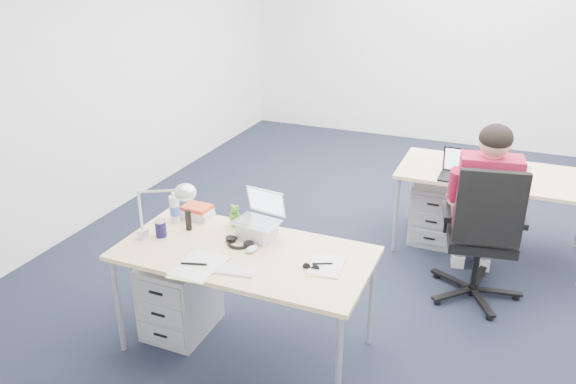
{
  "coord_description": "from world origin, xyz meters",
  "views": [
    {
      "loc": [
        0.69,
        -4.28,
        2.46
      ],
      "look_at": [
        -0.75,
        -0.82,
        0.85
      ],
      "focal_mm": 35.0,
      "sensor_mm": 36.0,
      "label": 1
    }
  ],
  "objects": [
    {
      "name": "drawer_pedestal_far",
      "position": [
        0.15,
        0.52,
        0.28
      ],
      "size": [
        0.4,
        0.5,
        0.55
      ],
      "primitive_type": "cube",
      "color": "#A6A9AC",
      "rests_on": "ground"
    },
    {
      "name": "computer_mouse",
      "position": [
        -0.71,
        -1.53,
        0.75
      ],
      "size": [
        0.08,
        0.11,
        0.03
      ],
      "primitive_type": "ellipsoid",
      "rotation": [
        0.0,
        0.0,
        -0.25
      ],
      "color": "white",
      "rests_on": "desk_near"
    },
    {
      "name": "far_papers",
      "position": [
        0.46,
        0.6,
        0.73
      ],
      "size": [
        0.24,
        0.33,
        0.01
      ],
      "primitive_type": "cube",
      "rotation": [
        0.0,
        0.0,
        -0.08
      ],
      "color": "white",
      "rests_on": "desk_far"
    },
    {
      "name": "floor",
      "position": [
        0.0,
        0.0,
        0.0
      ],
      "size": [
        7.0,
        7.0,
        0.0
      ],
      "primitive_type": "plane",
      "color": "black",
      "rests_on": "ground"
    },
    {
      "name": "sunglasses",
      "position": [
        -0.29,
        -1.58,
        0.74
      ],
      "size": [
        0.11,
        0.05,
        0.02
      ],
      "primitive_type": null,
      "rotation": [
        0.0,
        0.0,
        0.04
      ],
      "color": "black",
      "rests_on": "desk_near"
    },
    {
      "name": "can_koozie",
      "position": [
        -1.35,
        -1.57,
        0.79
      ],
      "size": [
        0.09,
        0.09,
        0.12
      ],
      "primitive_type": "cylinder",
      "rotation": [
        0.0,
        0.0,
        0.24
      ],
      "color": "#171542",
      "rests_on": "desk_near"
    },
    {
      "name": "far_cup",
      "position": [
        0.84,
        0.48,
        0.79
      ],
      "size": [
        0.09,
        0.09,
        0.11
      ],
      "primitive_type": "cylinder",
      "rotation": [
        0.0,
        0.0,
        -0.19
      ],
      "color": "white",
      "rests_on": "desk_far"
    },
    {
      "name": "papers_left",
      "position": [
        -0.93,
        -1.82,
        0.74
      ],
      "size": [
        0.24,
        0.34,
        0.01
      ],
      "primitive_type": "cube",
      "rotation": [
        0.0,
        0.0,
        -0.0
      ],
      "color": "#FAFF93",
      "rests_on": "desk_near"
    },
    {
      "name": "desk_lamp",
      "position": [
        -1.31,
        -1.63,
        0.96
      ],
      "size": [
        0.42,
        0.26,
        0.45
      ],
      "primitive_type": null,
      "rotation": [
        0.0,
        0.0,
        -0.3
      ],
      "color": "silver",
      "rests_on": "desk_near"
    },
    {
      "name": "water_bottle",
      "position": [
        -1.38,
        -1.35,
        0.84
      ],
      "size": [
        0.07,
        0.07,
        0.22
      ],
      "primitive_type": "cylinder",
      "rotation": [
        0.0,
        0.0,
        -0.08
      ],
      "color": "silver",
      "rests_on": "desk_near"
    },
    {
      "name": "office_chair",
      "position": [
        0.59,
        -0.35,
        0.32
      ],
      "size": [
        0.82,
        0.82,
        1.12
      ],
      "rotation": [
        0.0,
        0.0,
        0.18
      ],
      "color": "black",
      "rests_on": "ground"
    },
    {
      "name": "book_stack",
      "position": [
        -1.27,
        -1.24,
        0.78
      ],
      "size": [
        0.23,
        0.19,
        0.09
      ],
      "primitive_type": "cube",
      "rotation": [
        0.0,
        0.0,
        0.2
      ],
      "color": "silver",
      "rests_on": "desk_near"
    },
    {
      "name": "room",
      "position": [
        0.0,
        0.0,
        1.71
      ],
      "size": [
        6.02,
        7.02,
        2.8
      ],
      "color": "white",
      "rests_on": "ground"
    },
    {
      "name": "desk_far",
      "position": [
        0.61,
        0.49,
        0.68
      ],
      "size": [
        1.6,
        0.8,
        0.73
      ],
      "color": "#DDBA7F",
      "rests_on": "ground"
    },
    {
      "name": "dark_laptop",
      "position": [
        0.36,
        0.22,
        0.86
      ],
      "size": [
        0.35,
        0.34,
        0.25
      ],
      "primitive_type": null,
      "rotation": [
        0.0,
        0.0,
        -0.02
      ],
      "color": "black",
      "rests_on": "desk_far"
    },
    {
      "name": "drawer_pedestal_near",
      "position": [
        -1.26,
        -1.54,
        0.28
      ],
      "size": [
        0.4,
        0.5,
        0.55
      ],
      "primitive_type": "cube",
      "color": "#A6A9AC",
      "rests_on": "ground"
    },
    {
      "name": "cordless_phone",
      "position": [
        -1.23,
        -1.42,
        0.8
      ],
      "size": [
        0.04,
        0.04,
        0.14
      ],
      "primitive_type": "cube",
      "rotation": [
        0.0,
        0.0,
        -0.41
      ],
      "color": "black",
      "rests_on": "desk_near"
    },
    {
      "name": "headphones",
      "position": [
        -0.82,
        -1.47,
        0.75
      ],
      "size": [
        0.23,
        0.19,
        0.03
      ],
      "primitive_type": null,
      "rotation": [
        0.0,
        0.0,
        -0.15
      ],
      "color": "black",
      "rests_on": "desk_near"
    },
    {
      "name": "bear_figurine",
      "position": [
        -0.97,
        -1.24,
        0.81
      ],
      "size": [
        0.09,
        0.08,
        0.16
      ],
      "primitive_type": null,
      "rotation": [
        0.0,
        0.0,
        -0.19
      ],
      "color": "#347D21",
      "rests_on": "desk_near"
    },
    {
      "name": "desk_near",
      "position": [
        -0.75,
        -1.54,
        0.68
      ],
      "size": [
        1.6,
        0.8,
        0.73
      ],
      "color": "#DDBA7F",
      "rests_on": "ground"
    },
    {
      "name": "seated_person",
      "position": [
        0.57,
        -0.16,
        0.68
      ],
      "size": [
        0.48,
        0.79,
        1.36
      ],
      "rotation": [
        0.0,
        0.0,
        0.15
      ],
      "color": "maroon",
      "rests_on": "ground"
    },
    {
      "name": "papers_right",
      "position": [
        -0.22,
        -1.52,
        0.73
      ],
      "size": [
        0.22,
        0.29,
        0.01
      ],
      "primitive_type": "cube",
      "rotation": [
        0.0,
        0.0,
        0.13
      ],
      "color": "#FAFF93",
      "rests_on": "desk_near"
    },
    {
      "name": "silver_laptop",
      "position": [
        -0.76,
        -1.34,
        0.88
      ],
      "size": [
        0.31,
        0.26,
        0.3
      ],
      "primitive_type": null,
      "rotation": [
        0.0,
        0.0,
        -0.13
      ],
      "color": "silver",
      "rests_on": "desk_near"
    },
    {
      "name": "wireless_keyboard",
      "position": [
        -0.7,
        -1.78,
        0.74
      ],
      "size": [
        0.26,
        0.14,
        0.01
      ],
      "primitive_type": "cube",
      "rotation": [
        0.0,
        0.0,
        0.16
      ],
      "color": "white",
      "rests_on": "desk_near"
    }
  ]
}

